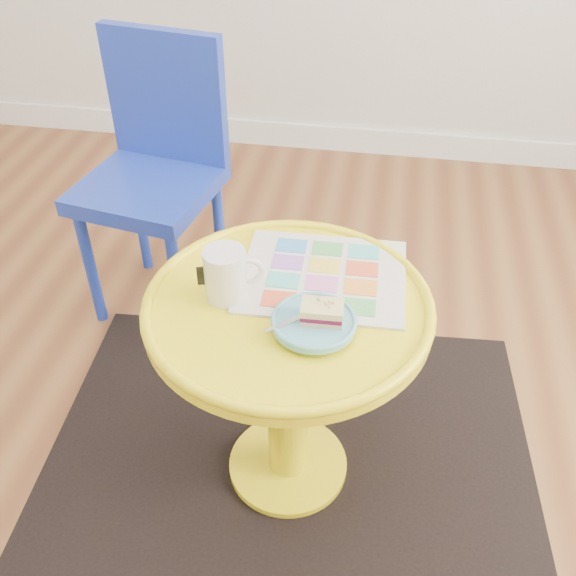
% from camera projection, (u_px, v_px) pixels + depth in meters
% --- Properties ---
extents(floor, '(4.00, 4.00, 0.00)m').
position_uv_depth(floor, '(180.00, 499.00, 1.64)').
color(floor, brown).
rests_on(floor, ground).
extents(room_walls, '(4.00, 4.00, 4.00)m').
position_uv_depth(room_walls, '(9.00, 229.00, 2.49)').
color(room_walls, silver).
rests_on(room_walls, ground).
extents(rug, '(1.37, 1.18, 0.01)m').
position_uv_depth(rug, '(288.00, 467.00, 1.71)').
color(rug, black).
rests_on(rug, ground).
extents(side_table, '(0.61, 0.61, 0.58)m').
position_uv_depth(side_table, '(288.00, 358.00, 1.45)').
color(side_table, yellow).
rests_on(side_table, ground).
extents(chair, '(0.45, 0.45, 0.88)m').
position_uv_depth(chair, '(156.00, 162.00, 1.99)').
color(chair, '#1A34AD').
rests_on(chair, ground).
extents(newspaper, '(0.37, 0.31, 0.01)m').
position_uv_depth(newspaper, '(323.00, 276.00, 1.41)').
color(newspaper, silver).
rests_on(newspaper, side_table).
extents(mug, '(0.12, 0.09, 0.12)m').
position_uv_depth(mug, '(227.00, 273.00, 1.33)').
color(mug, white).
rests_on(mug, side_table).
extents(plate, '(0.17, 0.17, 0.02)m').
position_uv_depth(plate, '(314.00, 323.00, 1.27)').
color(plate, '#59A6BD').
rests_on(plate, newspaper).
extents(cake_slice, '(0.09, 0.06, 0.04)m').
position_uv_depth(cake_slice, '(322.00, 312.00, 1.26)').
color(cake_slice, '#D3BC8C').
rests_on(cake_slice, plate).
extents(fork, '(0.12, 0.11, 0.00)m').
position_uv_depth(fork, '(299.00, 318.00, 1.27)').
color(fork, silver).
rests_on(fork, plate).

